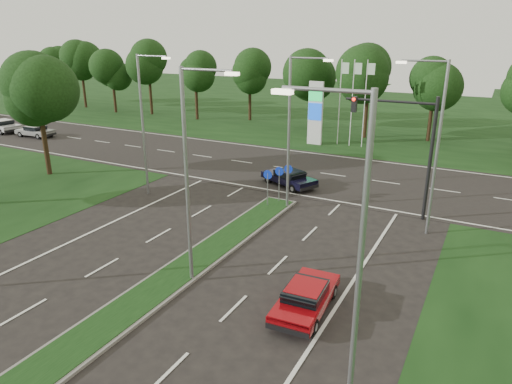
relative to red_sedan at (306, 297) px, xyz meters
The scene contains 18 objects.
ground 8.65m from the red_sedan, 134.03° to the right, with size 160.00×160.00×0.00m, color black.
verge_far 49.16m from the red_sedan, 97.01° to the left, with size 160.00×50.00×0.02m, color black.
cross_road 18.79m from the red_sedan, 108.64° to the left, with size 160.00×12.00×0.02m, color black.
median_kerb 6.42m from the red_sedan, 159.81° to the right, with size 2.00×26.00×0.12m, color slate.
streetlight_median_near 6.72m from the red_sedan, behind, with size 2.53×0.22×9.00m.
streetlight_median_far 11.88m from the red_sedan, 117.05° to the left, with size 2.53×0.22×9.00m.
streetlight_left_far 16.89m from the red_sedan, 151.41° to the left, with size 2.53×0.22×9.00m.
streetlight_right_far 11.13m from the red_sedan, 74.05° to the left, with size 2.53×0.22×9.00m.
streetlight_right_near 6.76m from the red_sedan, 56.37° to the right, with size 2.53×0.22×9.00m.
traffic_signal 12.53m from the red_sedan, 84.25° to the left, with size 5.10×0.42×7.00m.
median_signs 11.88m from the red_sedan, 120.49° to the left, with size 1.16×1.76×2.38m.
gas_pylon 28.69m from the red_sedan, 110.04° to the left, with size 5.80×1.26×8.00m.
tree_left_far 25.72m from the red_sedan, 162.09° to the left, with size 5.20×5.20×8.86m.
treeline_far 34.80m from the red_sedan, 99.92° to the left, with size 6.00×6.00×9.90m.
red_sedan is the anchor object (origin of this frame).
navy_sedan 15.40m from the red_sedan, 116.50° to the left, with size 4.51×3.31×1.15m.
far_car_a 40.33m from the red_sedan, 156.18° to the left, with size 4.13×1.94×1.17m.
far_car_b 45.30m from the red_sedan, 158.96° to the left, with size 4.90×2.58×1.35m.
Camera 1 is at (11.46, -8.09, 10.08)m, focal length 32.00 mm.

